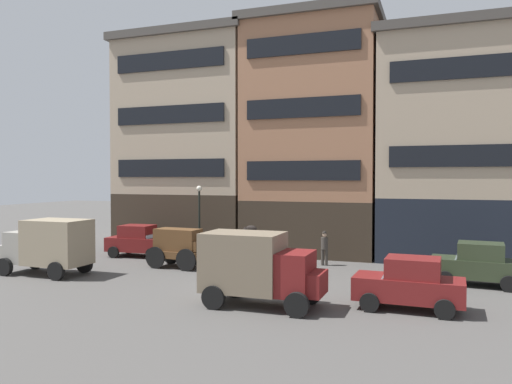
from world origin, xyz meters
The scene contains 13 objects.
ground_plane centered at (0.00, 0.00, 0.00)m, with size 120.00×120.00×0.00m, color #4C4947.
building_far_left centered at (-8.45, 10.62, 6.99)m, with size 9.26×7.29×13.90m.
building_center_left centered at (-0.05, 10.62, 7.16)m, with size 8.25×7.29×14.24m.
building_center_right centered at (8.40, 10.63, 6.43)m, with size 9.36×7.29×12.79m.
cargo_wagon centered at (-5.26, 2.53, 1.15)m, with size 2.99×1.68×1.98m.
draft_horse centered at (-2.31, 2.53, 1.27)m, with size 2.35×0.71×2.30m.
delivery_truck_near centered at (1.11, -3.22, 1.42)m, with size 4.36×2.14×2.62m.
delivery_truck_far centered at (-10.21, -1.19, 1.42)m, with size 4.35×2.12×2.62m.
sedan_dark centered at (6.20, -1.87, 0.91)m, with size 3.75×1.96×1.83m.
sedan_light centered at (-9.12, 4.83, 0.91)m, with size 3.80×2.06×1.83m.
sedan_parked_curb centered at (8.73, 3.17, 0.91)m, with size 3.82×2.10×1.83m.
pedestrian_officer centered at (1.58, 5.69, 0.98)m, with size 0.37×0.37×1.79m.
streetlamp_curbside centered at (-5.77, 5.88, 2.67)m, with size 0.32×0.32×4.12m.
Camera 1 is at (7.04, -19.82, 4.62)m, focal length 34.92 mm.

